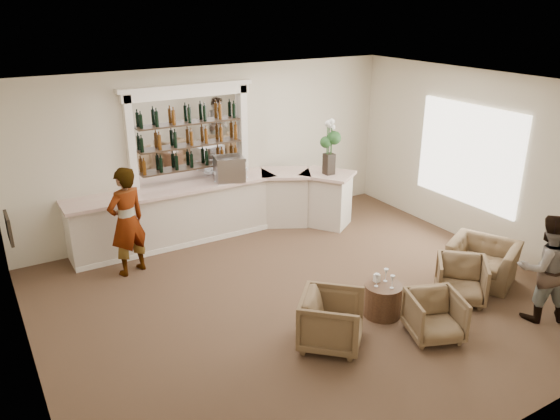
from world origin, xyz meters
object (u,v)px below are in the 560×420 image
object	(u,v)px
armchair_left	(332,320)
armchair_center	(435,316)
sommelier	(127,222)
armchair_far	(483,261)
espresso_machine	(229,169)
flower_vase	(330,143)
cocktail_table	(383,300)
guest	(545,268)
armchair_right	(461,280)
bar_counter	(218,209)

from	to	relation	value
armchair_left	armchair_center	size ratio (longest dim) A/B	1.15
sommelier	armchair_far	xyz separation A→B (m)	(5.02, -3.32, -0.61)
espresso_machine	flower_vase	bearing A→B (deg)	-6.07
cocktail_table	guest	bearing A→B (deg)	-32.74
sommelier	armchair_center	distance (m)	5.19
flower_vase	armchair_right	bearing A→B (deg)	-89.22
sommelier	guest	world-z (taller)	sommelier
guest	espresso_machine	xyz separation A→B (m)	(-2.56, 5.17, 0.56)
armchair_right	armchair_far	bearing A→B (deg)	61.20
sommelier	armchair_center	world-z (taller)	sommelier
cocktail_table	sommelier	bearing A→B (deg)	130.83
bar_counter	flower_vase	distance (m)	2.59
bar_counter	armchair_left	bearing A→B (deg)	-93.27
bar_counter	armchair_right	bearing A→B (deg)	-62.25
armchair_right	armchair_far	world-z (taller)	armchair_right
espresso_machine	flower_vase	world-z (taller)	flower_vase
cocktail_table	guest	xyz separation A→B (m)	(1.94, -1.25, 0.58)
armchair_center	armchair_right	bearing A→B (deg)	46.63
cocktail_table	armchair_left	distance (m)	1.15
bar_counter	guest	xyz separation A→B (m)	(2.82, -5.21, 0.25)
bar_counter	guest	bearing A→B (deg)	-61.60
bar_counter	armchair_far	world-z (taller)	bar_counter
guest	espresso_machine	distance (m)	5.80
guest	flower_vase	world-z (taller)	flower_vase
guest	armchair_left	xyz separation A→B (m)	(-3.06, 1.02, -0.44)
bar_counter	armchair_left	distance (m)	4.20
sommelier	flower_vase	world-z (taller)	flower_vase
guest	armchair_right	size ratio (longest dim) A/B	2.17
cocktail_table	armchair_far	size ratio (longest dim) A/B	0.54
guest	flower_vase	xyz separation A→B (m)	(-0.63, 4.52, 0.95)
armchair_center	armchair_right	size ratio (longest dim) A/B	0.96
sommelier	armchair_right	bearing A→B (deg)	120.03
cocktail_table	armchair_far	distance (m)	2.17
sommelier	bar_counter	bearing A→B (deg)	178.89
armchair_right	flower_vase	distance (m)	3.84
cocktail_table	armchair_center	size ratio (longest dim) A/B	0.78
armchair_center	espresso_machine	world-z (taller)	espresso_machine
armchair_center	armchair_far	bearing A→B (deg)	43.60
guest	armchair_far	size ratio (longest dim) A/B	1.56
sommelier	espresso_machine	bearing A→B (deg)	176.03
cocktail_table	flower_vase	size ratio (longest dim) A/B	0.50
flower_vase	cocktail_table	bearing A→B (deg)	-111.76
armchair_left	armchair_far	xyz separation A→B (m)	(3.29, 0.21, -0.04)
guest	armchair_center	size ratio (longest dim) A/B	2.27
armchair_left	armchair_center	xyz separation A→B (m)	(1.36, -0.58, -0.05)
armchair_center	sommelier	bearing A→B (deg)	148.12
bar_counter	armchair_far	size ratio (longest dim) A/B	5.39
armchair_far	flower_vase	xyz separation A→B (m)	(-0.86, 3.30, 1.43)
guest	cocktail_table	bearing A→B (deg)	-5.63
armchair_left	espresso_machine	size ratio (longest dim) A/B	1.53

